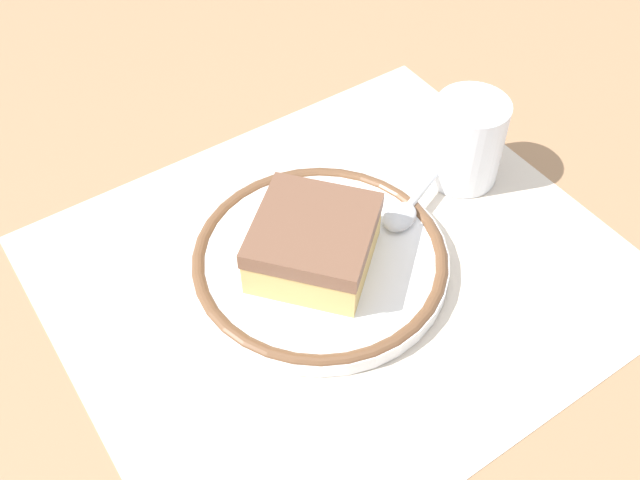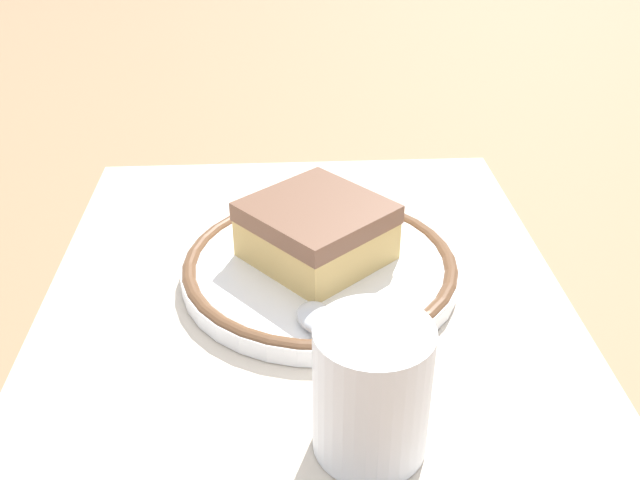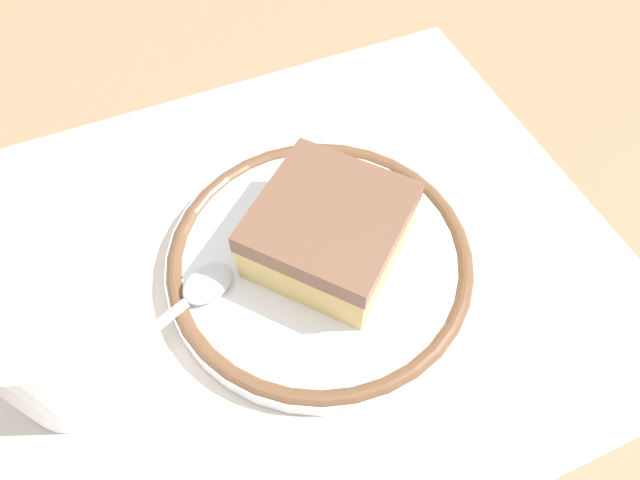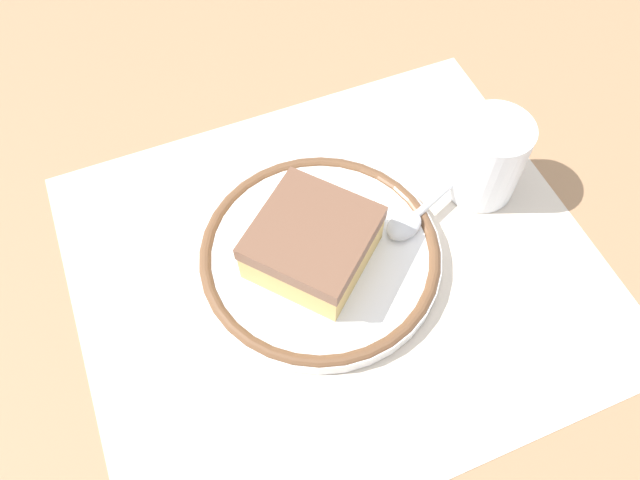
% 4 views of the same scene
% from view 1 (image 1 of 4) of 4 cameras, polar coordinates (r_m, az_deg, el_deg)
% --- Properties ---
extents(ground_plane, '(2.40, 2.40, 0.00)m').
position_cam_1_polar(ground_plane, '(0.62, 1.52, -2.42)').
color(ground_plane, '#9E7551').
extents(placemat, '(0.46, 0.40, 0.00)m').
position_cam_1_polar(placemat, '(0.62, 1.52, -2.38)').
color(placemat, beige).
rests_on(placemat, ground_plane).
extents(plate, '(0.22, 0.22, 0.02)m').
position_cam_1_polar(plate, '(0.61, -0.00, -1.55)').
color(plate, white).
rests_on(plate, placemat).
extents(cake_slice, '(0.13, 0.13, 0.05)m').
position_cam_1_polar(cake_slice, '(0.59, -0.51, -0.22)').
color(cake_slice, '#DBB76B').
rests_on(cake_slice, plate).
extents(spoon, '(0.12, 0.06, 0.01)m').
position_cam_1_polar(spoon, '(0.65, 7.04, 2.79)').
color(spoon, silver).
rests_on(spoon, plate).
extents(cup, '(0.07, 0.07, 0.08)m').
position_cam_1_polar(cup, '(0.69, 11.38, 7.26)').
color(cup, white).
rests_on(cup, placemat).
extents(napkin, '(0.15, 0.13, 0.00)m').
position_cam_1_polar(napkin, '(0.62, 16.70, -4.66)').
color(napkin, white).
rests_on(napkin, placemat).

